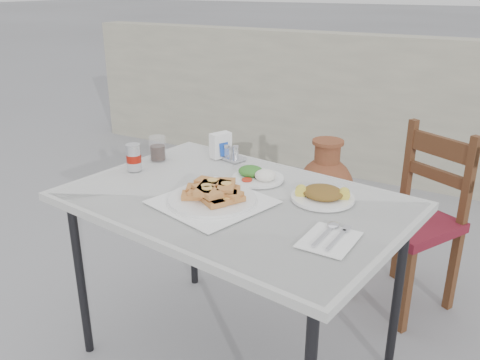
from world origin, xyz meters
The scene contains 13 objects.
ground centered at (0.00, 0.00, 0.00)m, with size 80.00×80.00×0.00m, color slate.
cafe_table centered at (0.07, -0.12, 0.75)m, with size 1.43×1.06×0.80m.
pide_plate centered at (0.03, -0.21, 0.84)m, with size 0.47×0.47×0.08m.
salad_rice_plate centered at (0.06, 0.09, 0.82)m, with size 0.22×0.22×0.06m.
salad_chopped_plate centered at (0.38, 0.03, 0.82)m, with size 0.25×0.25×0.05m.
soda_can centered at (-0.48, -0.08, 0.86)m, with size 0.07×0.07×0.12m.
cola_glass centered at (-0.48, 0.09, 0.85)m, with size 0.08×0.08×0.11m.
napkin_holder centered at (-0.23, 0.27, 0.86)m, with size 0.09×0.11×0.12m.
condiment_caddy centered at (-0.16, 0.27, 0.83)m, with size 0.12×0.11×0.07m.
cutlery_napkin centered at (0.52, -0.26, 0.81)m, with size 0.17×0.23×0.02m.
chair centered at (0.62, 0.74, 0.48)m, with size 0.56×0.56×0.93m.
terracotta_urn centered at (-0.03, 1.21, 0.31)m, with size 0.39×0.39×0.67m.
back_wall centered at (0.00, 2.50, 0.60)m, with size 6.00×0.25×1.20m, color #9F9B85.
Camera 1 is at (1.01, -1.70, 1.59)m, focal length 38.00 mm.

